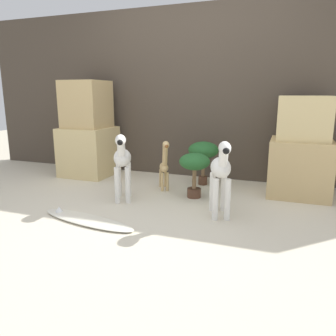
# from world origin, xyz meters

# --- Properties ---
(ground_plane) EXTENTS (14.00, 14.00, 0.00)m
(ground_plane) POSITION_xyz_m (0.00, 0.00, 0.00)
(ground_plane) COLOR beige
(wall_back) EXTENTS (6.40, 0.08, 2.20)m
(wall_back) POSITION_xyz_m (0.00, 1.61, 1.10)
(wall_back) COLOR #473D33
(wall_back) RESTS_ON ground_plane
(rock_pillar_left) EXTENTS (0.64, 0.63, 1.27)m
(rock_pillar_left) POSITION_xyz_m (-1.35, 1.17, 0.58)
(rock_pillar_left) COLOR #DBC184
(rock_pillar_left) RESTS_ON ground_plane
(rock_pillar_right) EXTENTS (0.64, 0.63, 1.08)m
(rock_pillar_right) POSITION_xyz_m (1.35, 1.17, 0.49)
(rock_pillar_right) COLOR tan
(rock_pillar_right) RESTS_ON ground_plane
(zebra_right) EXTENTS (0.28, 0.49, 0.72)m
(zebra_right) POSITION_xyz_m (0.66, 0.20, 0.43)
(zebra_right) COLOR white
(zebra_right) RESTS_ON ground_plane
(zebra_left) EXTENTS (0.32, 0.49, 0.72)m
(zebra_left) POSITION_xyz_m (-0.39, 0.31, 0.43)
(zebra_left) COLOR white
(zebra_left) RESTS_ON ground_plane
(giraffe_figurine) EXTENTS (0.27, 0.41, 0.60)m
(giraffe_figurine) POSITION_xyz_m (-0.11, 0.81, 0.32)
(giraffe_figurine) COLOR tan
(giraffe_figurine) RESTS_ON ground_plane
(potted_palm_front) EXTENTS (0.33, 0.33, 0.49)m
(potted_palm_front) POSITION_xyz_m (0.29, 0.67, 0.36)
(potted_palm_front) COLOR #513323
(potted_palm_front) RESTS_ON ground_plane
(potted_palm_back) EXTENTS (0.37, 0.37, 0.54)m
(potted_palm_back) POSITION_xyz_m (0.25, 1.20, 0.41)
(potted_palm_back) COLOR #513323
(potted_palm_back) RESTS_ON ground_plane
(surfboard) EXTENTS (1.04, 0.42, 0.07)m
(surfboard) POSITION_xyz_m (-0.43, -0.32, 0.02)
(surfboard) COLOR silver
(surfboard) RESTS_ON ground_plane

